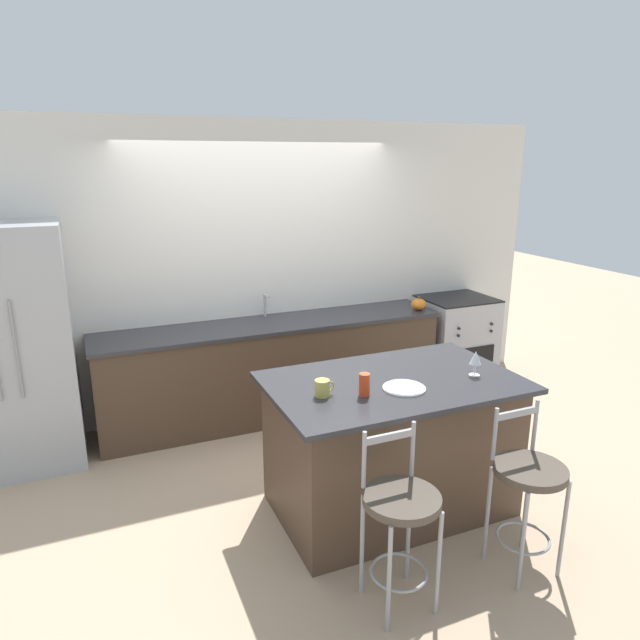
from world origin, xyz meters
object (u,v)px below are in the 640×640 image
at_px(bar_stool_far, 528,485).
at_px(tumbler_cup, 364,385).
at_px(bar_stool_near, 400,515).
at_px(coffee_mug, 323,388).
at_px(oven_range, 454,341).
at_px(pumpkin_decoration, 419,304).
at_px(refrigerator, 12,349).
at_px(dinner_plate, 404,388).
at_px(wine_glass, 475,358).

relative_size(bar_stool_far, tumbler_cup, 7.03).
bearing_deg(tumbler_cup, bar_stool_far, -44.74).
bearing_deg(bar_stool_near, coffee_mug, 99.08).
relative_size(oven_range, pumpkin_decoration, 6.46).
relative_size(coffee_mug, tumbler_cup, 0.90).
distance_m(bar_stool_near, tumbler_cup, 0.82).
bearing_deg(bar_stool_near, tumbler_cup, 79.84).
height_order(refrigerator, tumbler_cup, refrigerator).
distance_m(refrigerator, dinner_plate, 2.99).
height_order(coffee_mug, tumbler_cup, tumbler_cup).
height_order(bar_stool_far, dinner_plate, bar_stool_far).
xyz_separation_m(bar_stool_near, pumpkin_decoration, (1.62, 2.40, 0.42)).
xyz_separation_m(bar_stool_far, wine_glass, (0.13, 0.71, 0.52)).
height_order(bar_stool_far, pumpkin_decoration, pumpkin_decoration).
distance_m(bar_stool_near, wine_glass, 1.28).
distance_m(coffee_mug, pumpkin_decoration, 2.39).
bearing_deg(coffee_mug, tumbler_cup, -21.50).
bearing_deg(wine_glass, coffee_mug, 175.47).
relative_size(bar_stool_near, coffee_mug, 7.78).
height_order(bar_stool_far, tumbler_cup, tumbler_cup).
xyz_separation_m(bar_stool_near, coffee_mug, (-0.12, 0.75, 0.45)).
height_order(bar_stool_near, bar_stool_far, same).
bearing_deg(coffee_mug, pumpkin_decoration, 43.39).
bearing_deg(bar_stool_far, bar_stool_near, 177.40).
distance_m(refrigerator, oven_range, 4.17).
bearing_deg(coffee_mug, refrigerator, 136.63).
bearing_deg(refrigerator, bar_stool_near, -51.81).
xyz_separation_m(dinner_plate, wine_glass, (0.56, 0.02, 0.11)).
bearing_deg(tumbler_cup, bar_stool_near, -100.16).
xyz_separation_m(dinner_plate, pumpkin_decoration, (1.22, 1.75, 0.01)).
xyz_separation_m(tumbler_cup, pumpkin_decoration, (1.50, 1.74, -0.05)).
bearing_deg(tumbler_cup, oven_range, 42.27).
bearing_deg(dinner_plate, wine_glass, 2.21).
height_order(bar_stool_near, pumpkin_decoration, pumpkin_decoration).
bearing_deg(oven_range, refrigerator, -179.43).
xyz_separation_m(refrigerator, pumpkin_decoration, (3.58, -0.09, 0.02)).
height_order(bar_stool_far, wine_glass, wine_glass).
height_order(bar_stool_near, coffee_mug, coffee_mug).
bearing_deg(coffee_mug, oven_range, 37.72).
xyz_separation_m(oven_range, dinner_plate, (-1.78, -1.89, 0.48)).
distance_m(wine_glass, tumbler_cup, 0.84).
xyz_separation_m(wine_glass, pumpkin_decoration, (0.66, 1.73, -0.10)).
bearing_deg(bar_stool_near, refrigerator, 128.19).
xyz_separation_m(refrigerator, coffee_mug, (1.84, -1.74, 0.05)).
xyz_separation_m(refrigerator, tumbler_cup, (2.08, -1.83, 0.06)).
height_order(tumbler_cup, pumpkin_decoration, tumbler_cup).
bearing_deg(tumbler_cup, wine_glass, 0.61).
relative_size(wine_glass, tumbler_cup, 1.21).
relative_size(oven_range, tumbler_cup, 6.73).
bearing_deg(refrigerator, wine_glass, -32.01).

